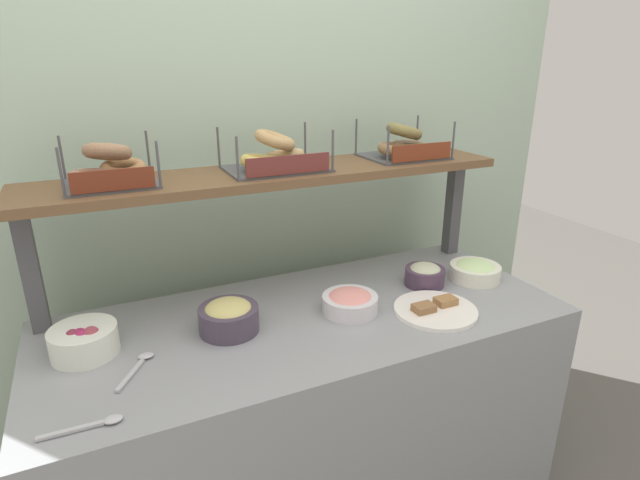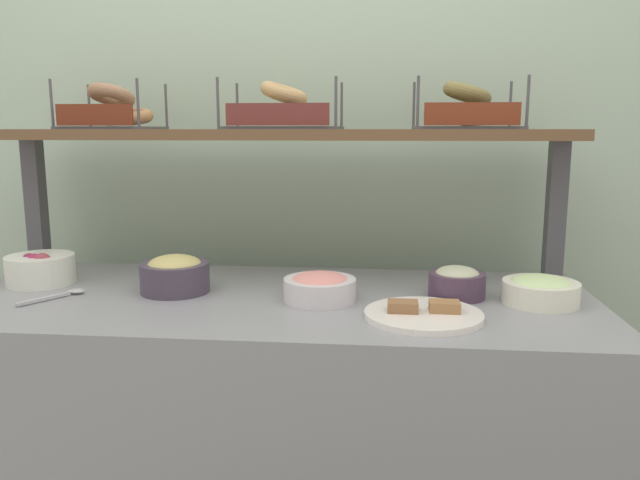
% 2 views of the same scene
% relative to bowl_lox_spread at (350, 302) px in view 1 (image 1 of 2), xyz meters
% --- Properties ---
extents(back_wall, '(2.89, 0.06, 2.40)m').
position_rel_bowl_lox_spread_xyz_m(back_wall, '(-0.13, 0.58, 0.31)').
color(back_wall, '#A9C3AB').
rests_on(back_wall, ground_plane).
extents(deli_counter, '(1.69, 0.70, 0.85)m').
position_rel_bowl_lox_spread_xyz_m(deli_counter, '(-0.13, 0.03, -0.46)').
color(deli_counter, gray).
rests_on(deli_counter, ground_plane).
extents(shelf_riser_left, '(0.05, 0.05, 0.40)m').
position_rel_bowl_lox_spread_xyz_m(shelf_riser_left, '(-0.92, 0.30, 0.16)').
color(shelf_riser_left, '#4C4C51').
rests_on(shelf_riser_left, deli_counter).
extents(shelf_riser_right, '(0.05, 0.05, 0.40)m').
position_rel_bowl_lox_spread_xyz_m(shelf_riser_right, '(0.65, 0.30, 0.16)').
color(shelf_riser_right, '#4C4C51').
rests_on(shelf_riser_right, deli_counter).
extents(upper_shelf, '(1.65, 0.32, 0.03)m').
position_rel_bowl_lox_spread_xyz_m(upper_shelf, '(-0.13, 0.30, 0.38)').
color(upper_shelf, brown).
rests_on(upper_shelf, shelf_riser_left).
extents(bowl_lox_spread, '(0.18, 0.18, 0.07)m').
position_rel_bowl_lox_spread_xyz_m(bowl_lox_spread, '(0.00, 0.00, 0.00)').
color(bowl_lox_spread, silver).
rests_on(bowl_lox_spread, deli_counter).
extents(bowl_tuna_salad, '(0.15, 0.15, 0.08)m').
position_rel_bowl_lox_spread_xyz_m(bowl_tuna_salad, '(0.35, 0.07, 0.00)').
color(bowl_tuna_salad, '#49344A').
rests_on(bowl_tuna_salad, deli_counter).
extents(bowl_scallion_spread, '(0.19, 0.19, 0.07)m').
position_rel_bowl_lox_spread_xyz_m(bowl_scallion_spread, '(0.55, 0.03, -0.00)').
color(bowl_scallion_spread, white).
rests_on(bowl_scallion_spread, deli_counter).
extents(bowl_hummus, '(0.18, 0.18, 0.10)m').
position_rel_bowl_lox_spread_xyz_m(bowl_hummus, '(-0.39, 0.05, 0.01)').
color(bowl_hummus, '#463B4D').
rests_on(bowl_hummus, deli_counter).
extents(bowl_beet_salad, '(0.19, 0.19, 0.09)m').
position_rel_bowl_lox_spread_xyz_m(bowl_beet_salad, '(-0.80, 0.09, 0.01)').
color(bowl_beet_salad, white).
rests_on(bowl_beet_salad, deli_counter).
extents(serving_plate_white, '(0.27, 0.27, 0.04)m').
position_rel_bowl_lox_spread_xyz_m(serving_plate_white, '(0.25, -0.12, -0.03)').
color(serving_plate_white, white).
rests_on(serving_plate_white, deli_counter).
extents(serving_spoon_near_plate, '(0.18, 0.03, 0.01)m').
position_rel_bowl_lox_spread_xyz_m(serving_spoon_near_plate, '(-0.79, -0.24, -0.03)').
color(serving_spoon_near_plate, '#B7B7BC').
rests_on(serving_spoon_near_plate, deli_counter).
extents(serving_spoon_by_edge, '(0.11, 0.15, 0.01)m').
position_rel_bowl_lox_spread_xyz_m(serving_spoon_by_edge, '(-0.67, -0.03, -0.03)').
color(serving_spoon_by_edge, '#B7B7BC').
rests_on(serving_spoon_by_edge, deli_counter).
extents(bagel_basket_everything, '(0.28, 0.25, 0.14)m').
position_rel_bowl_lox_spread_xyz_m(bagel_basket_everything, '(-0.66, 0.31, 0.44)').
color(bagel_basket_everything, '#4C4C51').
rests_on(bagel_basket_everything, upper_shelf).
extents(bagel_basket_sesame, '(0.34, 0.25, 0.14)m').
position_rel_bowl_lox_spread_xyz_m(bagel_basket_sesame, '(-0.14, 0.30, 0.44)').
color(bagel_basket_sesame, '#4C4C51').
rests_on(bagel_basket_sesame, upper_shelf).
extents(bagel_basket_poppy, '(0.30, 0.26, 0.14)m').
position_rel_bowl_lox_spread_xyz_m(bagel_basket_poppy, '(0.38, 0.31, 0.44)').
color(bagel_basket_poppy, '#4C4C51').
rests_on(bagel_basket_poppy, upper_shelf).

